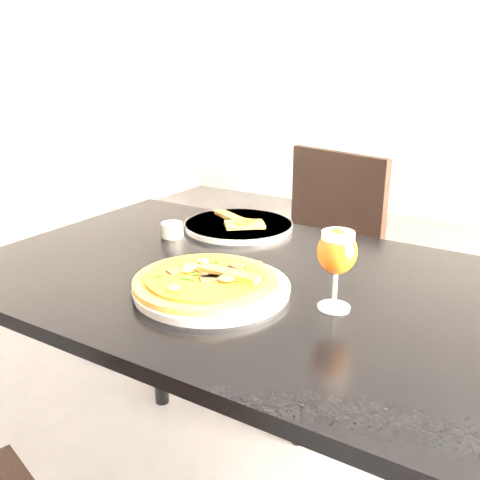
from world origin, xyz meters
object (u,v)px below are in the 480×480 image
Objects in this scene: chair_far at (311,271)px; pizza at (206,280)px; dining_table at (237,309)px; beer_glass at (337,253)px.

chair_far reaches higher than pizza.
beer_glass is at bearing -11.81° from dining_table.
chair_far reaches higher than dining_table.
beer_glass reaches higher than chair_far.
pizza is at bearing -65.35° from chair_far.
beer_glass is (0.38, -0.72, 0.37)m from chair_far.
dining_table is 4.10× the size of pizza.
beer_glass is at bearing 15.70° from pizza.
chair_far is at bearing 99.11° from pizza.
beer_glass reaches higher than pizza.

